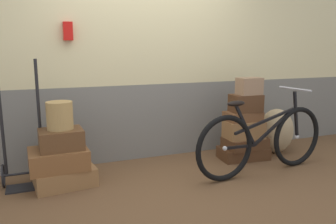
% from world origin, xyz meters
% --- Properties ---
extents(ground, '(9.76, 5.20, 0.06)m').
position_xyz_m(ground, '(0.00, 0.00, -0.03)').
color(ground, brown).
extents(station_building, '(7.76, 0.74, 2.81)m').
position_xyz_m(station_building, '(0.01, 0.85, 1.41)').
color(station_building, slate).
rests_on(station_building, ground).
extents(suitcase_0, '(0.64, 0.55, 0.19)m').
position_xyz_m(suitcase_0, '(-1.05, 0.24, 0.09)').
color(suitcase_0, olive).
rests_on(suitcase_0, ground).
extents(suitcase_1, '(0.59, 0.47, 0.20)m').
position_xyz_m(suitcase_1, '(-1.10, 0.22, 0.29)').
color(suitcase_1, brown).
rests_on(suitcase_1, suitcase_0).
extents(suitcase_2, '(0.44, 0.36, 0.20)m').
position_xyz_m(suitcase_2, '(-1.06, 0.22, 0.49)').
color(suitcase_2, brown).
rests_on(suitcase_2, suitcase_1).
extents(suitcase_3, '(0.64, 0.41, 0.15)m').
position_xyz_m(suitcase_3, '(1.17, 0.26, 0.07)').
color(suitcase_3, '#4C2D19').
rests_on(suitcase_3, ground).
extents(suitcase_4, '(0.53, 0.34, 0.14)m').
position_xyz_m(suitcase_4, '(1.17, 0.23, 0.22)').
color(suitcase_4, '#4C2D19').
rests_on(suitcase_4, suitcase_3).
extents(suitcase_5, '(0.49, 0.33, 0.22)m').
position_xyz_m(suitcase_5, '(1.14, 0.23, 0.39)').
color(suitcase_5, olive).
rests_on(suitcase_5, suitcase_4).
extents(suitcase_6, '(0.44, 0.28, 0.12)m').
position_xyz_m(suitcase_6, '(1.13, 0.25, 0.56)').
color(suitcase_6, brown).
rests_on(suitcase_6, suitcase_5).
extents(suitcase_7, '(0.39, 0.28, 0.22)m').
position_xyz_m(suitcase_7, '(1.16, 0.23, 0.73)').
color(suitcase_7, '#4C2D19').
rests_on(suitcase_7, suitcase_6).
extents(suitcase_8, '(0.30, 0.19, 0.21)m').
position_xyz_m(suitcase_8, '(1.18, 0.21, 0.94)').
color(suitcase_8, '#937051').
rests_on(suitcase_8, suitcase_7).
extents(wicker_basket, '(0.26, 0.26, 0.28)m').
position_xyz_m(wicker_basket, '(-1.06, 0.24, 0.73)').
color(wicker_basket, '#A8844C').
rests_on(wicker_basket, suitcase_2).
extents(luggage_trolley, '(0.43, 0.34, 1.30)m').
position_xyz_m(luggage_trolley, '(-1.43, 0.36, 0.33)').
color(luggage_trolley, black).
rests_on(luggage_trolley, ground).
extents(burlap_sack, '(0.48, 0.41, 0.60)m').
position_xyz_m(burlap_sack, '(1.72, 0.32, 0.30)').
color(burlap_sack, tan).
rests_on(burlap_sack, ground).
extents(bicycle, '(1.77, 0.46, 0.95)m').
position_xyz_m(bicycle, '(1.07, -0.25, 0.38)').
color(bicycle, black).
rests_on(bicycle, ground).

